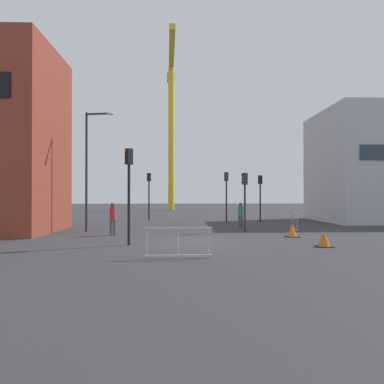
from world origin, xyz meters
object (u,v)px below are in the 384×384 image
Objects in this scene: traffic_light_corner at (260,191)px; traffic_cone_on_verge at (324,239)px; traffic_light_crosswalk at (149,189)px; streetlamp_tall at (90,161)px; traffic_light_verge at (226,189)px; pedestrian_walking at (241,213)px; pedestrian_waiting at (113,216)px; traffic_light_near at (245,192)px; traffic_light_island at (129,181)px; traffic_cone_striped at (292,231)px; construction_crane at (171,108)px.

traffic_light_corner reaches higher than traffic_cone_on_verge.
traffic_light_corner is (9.35, -2.12, -0.18)m from traffic_light_crosswalk.
streetlamp_tall is 1.88× the size of traffic_light_corner.
pedestrian_walking is at bearing -85.24° from traffic_light_verge.
traffic_light_near is at bearing 12.49° from pedestrian_waiting.
traffic_light_near is 8.38m from traffic_light_island.
traffic_light_crosswalk is 12.20m from pedestrian_waiting.
traffic_light_island reaches higher than traffic_light_verge.
traffic_light_crosswalk is at bearing 152.91° from traffic_light_verge.
streetlamp_tall is 12.40m from traffic_cone_striped.
construction_crane is 6.28× the size of traffic_light_near.
traffic_light_near is at bearing -57.50° from traffic_light_crosswalk.
traffic_light_crosswalk is at bearing 123.36° from traffic_cone_striped.
traffic_light_crosswalk is at bearing 130.97° from pedestrian_walking.
construction_crane reaches higher than traffic_light_island.
traffic_light_near is at bearing 126.45° from traffic_cone_striped.
traffic_light_verge is 2.38× the size of pedestrian_walking.
construction_crane is 33.12m from pedestrian_walking.
pedestrian_walking is (0.38, -4.53, -1.72)m from traffic_light_verge.
construction_crane is at bearing 99.19° from traffic_light_near.
construction_crane reaches higher than pedestrian_waiting.
traffic_cone_striped is at bearing 19.93° from traffic_light_island.
pedestrian_waiting is at bearing 173.63° from traffic_cone_striped.
traffic_light_corner is 2.16× the size of pedestrian_waiting.
streetlamp_tall is 9.50m from traffic_light_near.
traffic_light_crosswalk reaches higher than pedestrian_waiting.
pedestrian_walking is 5.66m from traffic_cone_striped.
traffic_cone_striped is 1.01× the size of traffic_cone_on_verge.
traffic_light_corner is at bearing 71.55° from traffic_light_near.
streetlamp_tall is at bearing 117.68° from traffic_light_island.
construction_crane is at bearing 88.58° from traffic_light_island.
traffic_light_corner is at bearing 65.59° from pedestrian_walking.
traffic_light_island is 2.50× the size of pedestrian_walking.
traffic_light_crosswalk is (-1.41, -21.73, -12.24)m from construction_crane.
streetlamp_tall reaches higher than traffic_light_verge.
pedestrian_walking is 9.32m from traffic_cone_on_verge.
traffic_light_corner reaches higher than pedestrian_waiting.
pedestrian_waiting is 9.67m from traffic_cone_striped.
construction_crane is 41.95m from traffic_cone_on_verge.
streetlamp_tall is 4.19m from pedestrian_waiting.
traffic_light_near is at bearing -88.34° from traffic_light_verge.
traffic_light_verge is at bearing 65.15° from traffic_light_island.
traffic_cone_striped is at bearing -70.74° from pedestrian_walking.
traffic_light_corner is 6.44m from pedestrian_walking.
traffic_light_corner is 0.90× the size of traffic_light_island.
traffic_light_verge is at bearing 102.78° from traffic_cone_striped.
pedestrian_waiting is (-1.43, 4.03, -1.80)m from traffic_light_island.
traffic_light_crosswalk is 1.17× the size of traffic_light_near.
traffic_light_corner is at bearing 21.23° from traffic_light_verge.
traffic_light_corner is at bearing -71.59° from construction_crane.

